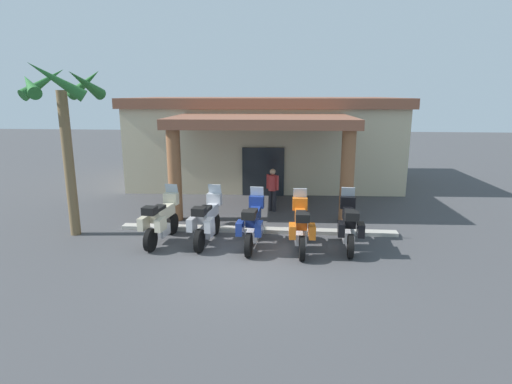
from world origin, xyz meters
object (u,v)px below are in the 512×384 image
(motorcycle_cream, at_px, (161,220))
(motorcycle_black, at_px, (349,225))
(motel_building, at_px, (265,139))
(motorcycle_blue, at_px, (253,224))
(palm_tree_roadside, at_px, (63,107))
(pedestrian, at_px, (273,187))
(motorcycle_silver, at_px, (207,220))
(motorcycle_orange, at_px, (301,226))

(motorcycle_cream, xyz_separation_m, motorcycle_black, (5.48, -0.02, 0.00))
(motel_building, height_order, motorcycle_black, motel_building)
(motorcycle_blue, xyz_separation_m, palm_tree_roadside, (-5.66, 0.60, 3.25))
(pedestrian, bearing_deg, motorcycle_cream, -9.45)
(motel_building, bearing_deg, palm_tree_roadside, -123.41)
(motorcycle_silver, relative_size, motorcycle_orange, 1.00)
(motorcycle_black, bearing_deg, palm_tree_roadside, 89.94)
(motorcycle_black, bearing_deg, motorcycle_blue, 96.17)
(motorcycle_orange, distance_m, palm_tree_roadside, 7.78)
(pedestrian, bearing_deg, motorcycle_black, 63.33)
(motorcycle_black, xyz_separation_m, palm_tree_roadside, (-8.40, 0.45, 3.25))
(motorcycle_blue, xyz_separation_m, motorcycle_black, (2.74, 0.15, 0.00))
(motel_building, xyz_separation_m, motorcycle_blue, (0.25, -9.52, -1.42))
(motorcycle_cream, relative_size, palm_tree_roadside, 0.42)
(motorcycle_cream, xyz_separation_m, pedestrian, (3.13, 3.69, 0.23))
(motorcycle_orange, xyz_separation_m, pedestrian, (-0.98, 3.97, 0.23))
(motorcycle_blue, bearing_deg, palm_tree_roadside, 87.28)
(motorcycle_orange, bearing_deg, motel_building, 7.76)
(motorcycle_silver, distance_m, motorcycle_orange, 2.76)
(motorcycle_silver, bearing_deg, motorcycle_black, -84.86)
(motorcycle_orange, bearing_deg, palm_tree_roadside, 82.38)
(motorcycle_silver, height_order, motorcycle_black, same)
(motel_building, distance_m, motorcycle_black, 9.94)
(motorcycle_silver, relative_size, motorcycle_blue, 1.00)
(motorcycle_silver, relative_size, pedestrian, 1.36)
(motorcycle_silver, height_order, motorcycle_blue, same)
(palm_tree_roadside, bearing_deg, motorcycle_black, -3.06)
(motel_building, xyz_separation_m, motorcycle_silver, (-1.12, -9.31, -1.42))
(motel_building, relative_size, motorcycle_blue, 5.86)
(motorcycle_black, bearing_deg, motorcycle_orange, 103.98)
(motel_building, relative_size, motorcycle_silver, 5.86)
(motorcycle_cream, height_order, motorcycle_orange, same)
(motel_building, relative_size, motorcycle_black, 5.86)
(motorcycle_black, xyz_separation_m, pedestrian, (-2.35, 3.70, 0.23))
(pedestrian, bearing_deg, motorcycle_silver, 5.10)
(motorcycle_silver, height_order, motorcycle_orange, same)
(motorcycle_black, bearing_deg, motorcycle_silver, 92.11)
(motorcycle_orange, height_order, motorcycle_black, same)
(motel_building, distance_m, motorcycle_blue, 9.63)
(motorcycle_orange, bearing_deg, motorcycle_blue, 83.43)
(motorcycle_silver, distance_m, pedestrian, 4.05)
(pedestrian, height_order, palm_tree_roadside, palm_tree_roadside)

